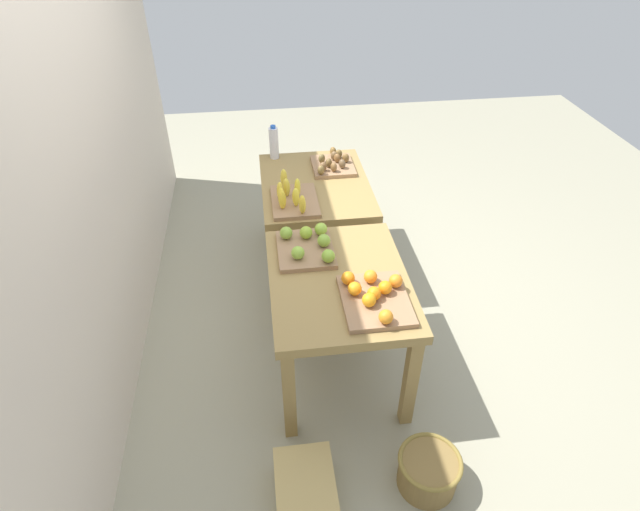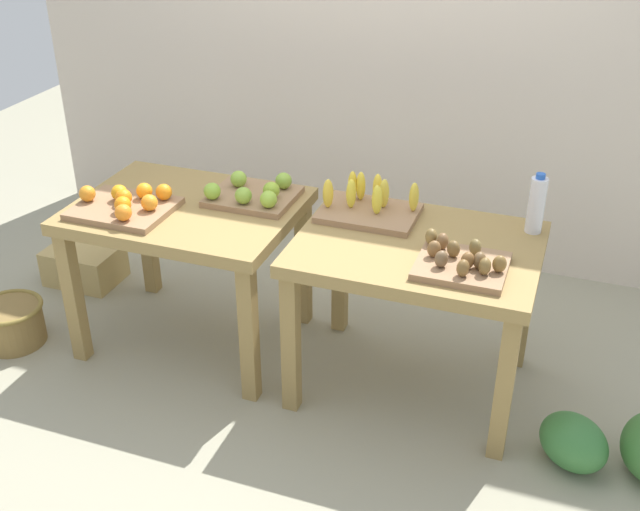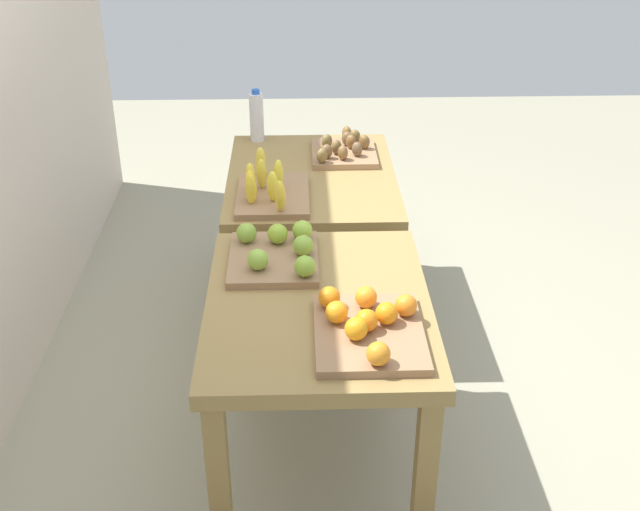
{
  "view_description": "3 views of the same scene",
  "coord_description": "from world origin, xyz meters",
  "px_view_note": "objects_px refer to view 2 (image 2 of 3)",
  "views": [
    {
      "loc": [
        -2.79,
        0.4,
        2.64
      ],
      "look_at": [
        -0.07,
        0.05,
        0.56
      ],
      "focal_mm": 28.81,
      "sensor_mm": 36.0,
      "label": 1
    },
    {
      "loc": [
        1.16,
        -2.91,
        2.32
      ],
      "look_at": [
        0.1,
        0.04,
        0.58
      ],
      "focal_mm": 43.66,
      "sensor_mm": 36.0,
      "label": 2
    },
    {
      "loc": [
        -2.94,
        0.07,
        2.28
      ],
      "look_at": [
        0.05,
        -0.03,
        0.59
      ],
      "focal_mm": 44.63,
      "sensor_mm": 36.0,
      "label": 3
    }
  ],
  "objects_px": {
    "orange_bin": "(126,204)",
    "banana_crate": "(369,205)",
    "water_bottle": "(536,205)",
    "wicker_basket": "(12,322)",
    "display_table_left": "(188,226)",
    "display_table_right": "(417,265)",
    "cardboard_produce_box": "(85,264)",
    "kiwi_bin": "(461,262)",
    "apple_bin": "(253,193)",
    "watermelon_pile": "(623,446)"
  },
  "relations": [
    {
      "from": "banana_crate",
      "to": "wicker_basket",
      "type": "bearing_deg",
      "value": -162.34
    },
    {
      "from": "display_table_left",
      "to": "apple_bin",
      "type": "xyz_separation_m",
      "value": [
        0.28,
        0.15,
        0.15
      ]
    },
    {
      "from": "banana_crate",
      "to": "water_bottle",
      "type": "xyz_separation_m",
      "value": [
        0.73,
        0.08,
        0.08
      ]
    },
    {
      "from": "banana_crate",
      "to": "kiwi_bin",
      "type": "bearing_deg",
      "value": -35.83
    },
    {
      "from": "kiwi_bin",
      "to": "cardboard_produce_box",
      "type": "distance_m",
      "value": 2.37
    },
    {
      "from": "watermelon_pile",
      "to": "cardboard_produce_box",
      "type": "bearing_deg",
      "value": 169.23
    },
    {
      "from": "display_table_right",
      "to": "orange_bin",
      "type": "xyz_separation_m",
      "value": [
        -1.34,
        -0.16,
        0.15
      ]
    },
    {
      "from": "water_bottle",
      "to": "apple_bin",
      "type": "bearing_deg",
      "value": -174.44
    },
    {
      "from": "display_table_left",
      "to": "banana_crate",
      "type": "xyz_separation_m",
      "value": [
        0.84,
        0.19,
        0.16
      ]
    },
    {
      "from": "apple_bin",
      "to": "watermelon_pile",
      "type": "bearing_deg",
      "value": -12.93
    },
    {
      "from": "display_table_left",
      "to": "watermelon_pile",
      "type": "xyz_separation_m",
      "value": [
        2.07,
        -0.26,
        -0.52
      ]
    },
    {
      "from": "display_table_right",
      "to": "apple_bin",
      "type": "bearing_deg",
      "value": 169.91
    },
    {
      "from": "apple_bin",
      "to": "cardboard_produce_box",
      "type": "relative_size",
      "value": 1.0
    },
    {
      "from": "water_bottle",
      "to": "wicker_basket",
      "type": "xyz_separation_m",
      "value": [
        -2.43,
        -0.62,
        -0.77
      ]
    },
    {
      "from": "kiwi_bin",
      "to": "watermelon_pile",
      "type": "height_order",
      "value": "kiwi_bin"
    },
    {
      "from": "apple_bin",
      "to": "cardboard_produce_box",
      "type": "height_order",
      "value": "apple_bin"
    },
    {
      "from": "water_bottle",
      "to": "cardboard_produce_box",
      "type": "relative_size",
      "value": 0.69
    },
    {
      "from": "orange_bin",
      "to": "cardboard_produce_box",
      "type": "bearing_deg",
      "value": 145.39
    },
    {
      "from": "kiwi_bin",
      "to": "water_bottle",
      "type": "xyz_separation_m",
      "value": [
        0.24,
        0.44,
        0.1
      ]
    },
    {
      "from": "orange_bin",
      "to": "water_bottle",
      "type": "distance_m",
      "value": 1.84
    },
    {
      "from": "kiwi_bin",
      "to": "banana_crate",
      "type": "bearing_deg",
      "value": 144.17
    },
    {
      "from": "display_table_right",
      "to": "banana_crate",
      "type": "relative_size",
      "value": 2.36
    },
    {
      "from": "kiwi_bin",
      "to": "watermelon_pile",
      "type": "distance_m",
      "value": 1.0
    },
    {
      "from": "display_table_left",
      "to": "cardboard_produce_box",
      "type": "bearing_deg",
      "value": 161.22
    },
    {
      "from": "kiwi_bin",
      "to": "display_table_left",
      "type": "bearing_deg",
      "value": 172.94
    },
    {
      "from": "apple_bin",
      "to": "cardboard_produce_box",
      "type": "distance_m",
      "value": 1.36
    },
    {
      "from": "orange_bin",
      "to": "wicker_basket",
      "type": "height_order",
      "value": "orange_bin"
    },
    {
      "from": "orange_bin",
      "to": "apple_bin",
      "type": "bearing_deg",
      "value": 31.33
    },
    {
      "from": "kiwi_bin",
      "to": "watermelon_pile",
      "type": "xyz_separation_m",
      "value": [
        0.74,
        -0.1,
        -0.66
      ]
    },
    {
      "from": "water_bottle",
      "to": "display_table_left",
      "type": "bearing_deg",
      "value": -170.07
    },
    {
      "from": "display_table_right",
      "to": "water_bottle",
      "type": "xyz_separation_m",
      "value": [
        0.45,
        0.27,
        0.24
      ]
    },
    {
      "from": "banana_crate",
      "to": "water_bottle",
      "type": "distance_m",
      "value": 0.74
    },
    {
      "from": "apple_bin",
      "to": "cardboard_produce_box",
      "type": "xyz_separation_m",
      "value": [
        -1.16,
        0.15,
        -0.69
      ]
    },
    {
      "from": "banana_crate",
      "to": "cardboard_produce_box",
      "type": "relative_size",
      "value": 1.1
    },
    {
      "from": "water_bottle",
      "to": "watermelon_pile",
      "type": "relative_size",
      "value": 0.41
    },
    {
      "from": "display_table_left",
      "to": "orange_bin",
      "type": "xyz_separation_m",
      "value": [
        -0.22,
        -0.16,
        0.15
      ]
    },
    {
      "from": "kiwi_bin",
      "to": "cardboard_produce_box",
      "type": "xyz_separation_m",
      "value": [
        -2.22,
        0.47,
        -0.69
      ]
    },
    {
      "from": "wicker_basket",
      "to": "watermelon_pile",
      "type": "bearing_deg",
      "value": 1.72
    },
    {
      "from": "display_table_right",
      "to": "kiwi_bin",
      "type": "height_order",
      "value": "kiwi_bin"
    },
    {
      "from": "banana_crate",
      "to": "wicker_basket",
      "type": "height_order",
      "value": "banana_crate"
    },
    {
      "from": "display_table_left",
      "to": "apple_bin",
      "type": "bearing_deg",
      "value": 27.98
    },
    {
      "from": "orange_bin",
      "to": "banana_crate",
      "type": "relative_size",
      "value": 1.04
    },
    {
      "from": "display_table_right",
      "to": "orange_bin",
      "type": "relative_size",
      "value": 2.28
    },
    {
      "from": "display_table_left",
      "to": "display_table_right",
      "type": "bearing_deg",
      "value": 0.0
    },
    {
      "from": "apple_bin",
      "to": "watermelon_pile",
      "type": "distance_m",
      "value": 1.95
    },
    {
      "from": "watermelon_pile",
      "to": "cardboard_produce_box",
      "type": "xyz_separation_m",
      "value": [
        -2.95,
        0.56,
        -0.03
      ]
    },
    {
      "from": "wicker_basket",
      "to": "display_table_right",
      "type": "bearing_deg",
      "value": 10.0
    },
    {
      "from": "apple_bin",
      "to": "water_bottle",
      "type": "distance_m",
      "value": 1.3
    },
    {
      "from": "water_bottle",
      "to": "cardboard_produce_box",
      "type": "xyz_separation_m",
      "value": [
        -2.45,
        0.03,
        -0.78
      ]
    },
    {
      "from": "display_table_left",
      "to": "wicker_basket",
      "type": "xyz_separation_m",
      "value": [
        -0.86,
        -0.35,
        -0.53
      ]
    }
  ]
}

